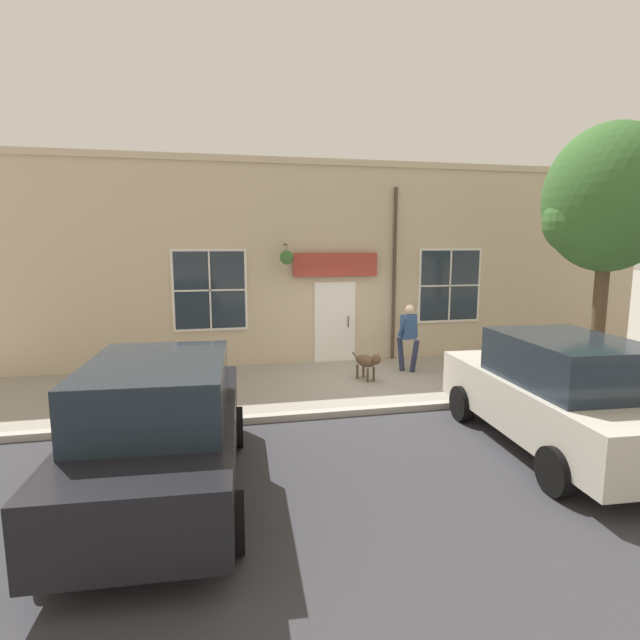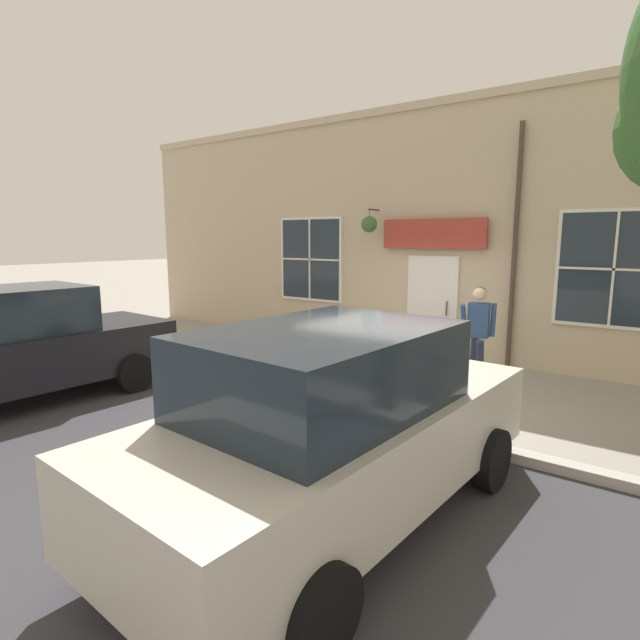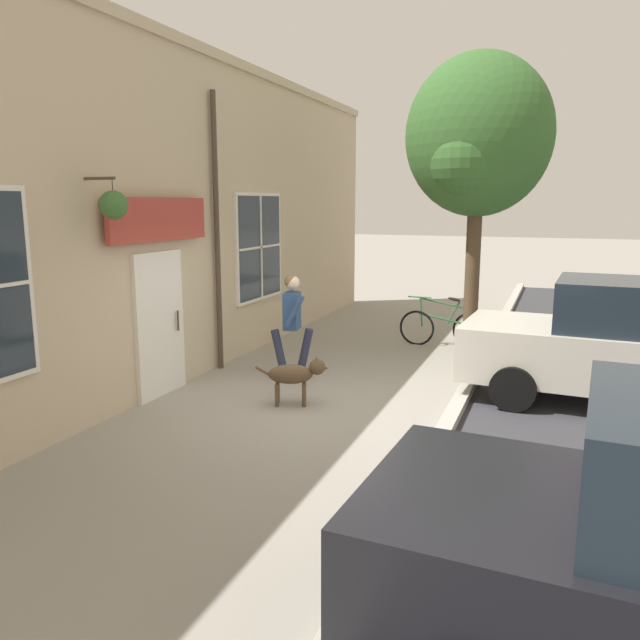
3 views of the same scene
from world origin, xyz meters
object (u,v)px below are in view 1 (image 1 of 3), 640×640
Objects in this scene: dog_on_leash at (368,361)px; leaning_bicycle at (575,367)px; parked_car_nearest_curb at (162,428)px; parked_car_mid_block at (559,393)px; street_tree_by_curb at (605,202)px; pedestrian_walking at (408,331)px.

leaning_bicycle is at bearing 73.96° from dog_on_leash.
parked_car_nearest_curb and parked_car_mid_block have the same top height.
leaning_bicycle is 0.39× the size of parked_car_nearest_curb.
parked_car_nearest_curb is at bearing -69.16° from leaning_bicycle.
street_tree_by_curb is at bearing 132.33° from parked_car_mid_block.
street_tree_by_curb reaches higher than pedestrian_walking.
leaning_bicycle is 9.07m from parked_car_nearest_curb.
pedestrian_walking is at bearing -175.27° from parked_car_mid_block.
pedestrian_walking is 0.31× the size of street_tree_by_curb.
street_tree_by_curb is 4.83m from parked_car_mid_block.
pedestrian_walking is 0.38× the size of parked_car_mid_block.
dog_on_leash is 4.58m from leaning_bicycle.
leaning_bicycle is at bearing 60.08° from pedestrian_walking.
dog_on_leash is 0.57× the size of leaning_bicycle.
leaning_bicycle is at bearing 178.37° from street_tree_by_curb.
dog_on_leash is (0.57, -1.21, -0.56)m from pedestrian_walking.
leaning_bicycle is at bearing 110.84° from parked_car_nearest_curb.
parked_car_mid_block is (4.28, 1.61, 0.43)m from dog_on_leash.
parked_car_mid_block is at bearing 92.04° from parked_car_nearest_curb.
dog_on_leash is at bearing -106.04° from leaning_bicycle.
dog_on_leash is 6.07m from parked_car_nearest_curb.
parked_car_nearest_curb reaches higher than leaning_bicycle.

